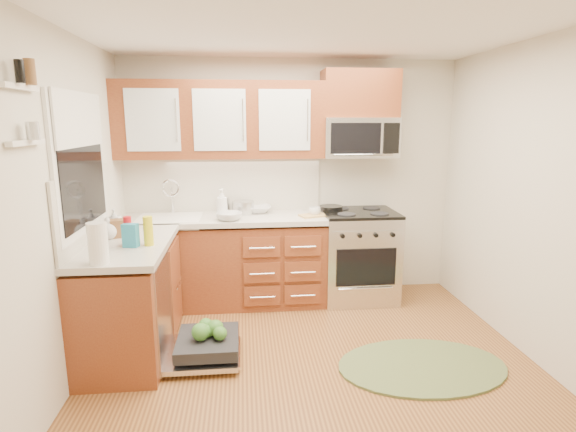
{
  "coord_description": "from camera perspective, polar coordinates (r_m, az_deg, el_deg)",
  "views": [
    {
      "loc": [
        -0.52,
        -3.03,
        1.87
      ],
      "look_at": [
        -0.12,
        0.85,
        1.04
      ],
      "focal_mm": 28.0,
      "sensor_mm": 36.0,
      "label": 1
    }
  ],
  "objects": [
    {
      "name": "shelf_lower",
      "position": [
        2.94,
        -30.27,
        8.07
      ],
      "size": [
        0.04,
        0.4,
        0.03
      ],
      "primitive_type": "cube",
      "color": "white",
      "rests_on": "ground"
    },
    {
      "name": "wooden_box",
      "position": [
        3.97,
        -20.54,
        -1.45
      ],
      "size": [
        0.17,
        0.14,
        0.15
      ],
      "primitive_type": "cube",
      "rotation": [
        0.0,
        0.0,
        0.29
      ],
      "color": "brown",
      "rests_on": "countertop_left"
    },
    {
      "name": "base_cabinet_left",
      "position": [
        3.95,
        -19.33,
        -10.18
      ],
      "size": [
        0.6,
        1.25,
        0.85
      ],
      "primitive_type": "cube",
      "color": "maroon",
      "rests_on": "ground"
    },
    {
      "name": "range",
      "position": [
        4.82,
        8.87,
        -4.95
      ],
      "size": [
        0.76,
        0.64,
        0.95
      ],
      "primitive_type": null,
      "color": "silver",
      "rests_on": "ground"
    },
    {
      "name": "red_bottle",
      "position": [
        3.67,
        -19.65,
        -1.8
      ],
      "size": [
        0.08,
        0.08,
        0.23
      ],
      "primitive_type": "cylinder",
      "rotation": [
        0.0,
        0.0,
        -0.33
      ],
      "color": "red",
      "rests_on": "countertop_left"
    },
    {
      "name": "canister",
      "position": [
        4.76,
        -8.02,
        1.4
      ],
      "size": [
        0.13,
        0.13,
        0.16
      ],
      "primitive_type": "cylinder",
      "rotation": [
        0.0,
        0.0,
        -0.41
      ],
      "color": "silver",
      "rests_on": "countertop_back"
    },
    {
      "name": "soap_bottle_c",
      "position": [
        3.93,
        -21.93,
        -1.4
      ],
      "size": [
        0.19,
        0.19,
        0.18
      ],
      "primitive_type": "imported",
      "rotation": [
        0.0,
        0.0,
        -0.4
      ],
      "color": "#999999",
      "rests_on": "countertop_left"
    },
    {
      "name": "base_cabinet_back",
      "position": [
        4.71,
        -8.08,
        -5.98
      ],
      "size": [
        2.05,
        0.6,
        0.85
      ],
      "primitive_type": "cube",
      "color": "maroon",
      "rests_on": "ground"
    },
    {
      "name": "bowl_b",
      "position": [
        4.38,
        -7.47,
        -0.05
      ],
      "size": [
        0.33,
        0.33,
        0.08
      ],
      "primitive_type": "imported",
      "rotation": [
        0.0,
        0.0,
        -0.41
      ],
      "color": "#999999",
      "rests_on": "countertop_back"
    },
    {
      "name": "sink",
      "position": [
        4.63,
        -14.74,
        -1.75
      ],
      "size": [
        0.62,
        0.5,
        0.26
      ],
      "primitive_type": null,
      "color": "white",
      "rests_on": "ground"
    },
    {
      "name": "paper_towel_roll",
      "position": [
        3.26,
        -22.99,
        -3.21
      ],
      "size": [
        0.15,
        0.15,
        0.28
      ],
      "primitive_type": "cylinder",
      "rotation": [
        0.0,
        0.0,
        0.14
      ],
      "color": "white",
      "rests_on": "countertop_left"
    },
    {
      "name": "wall_back",
      "position": [
        4.85,
        0.38,
        4.66
      ],
      "size": [
        3.5,
        0.04,
        2.5
      ],
      "primitive_type": "cube",
      "color": "beige",
      "rests_on": "ground"
    },
    {
      "name": "skillet",
      "position": [
        4.73,
        5.49,
        1.02
      ],
      "size": [
        0.25,
        0.25,
        0.05
      ],
      "primitive_type": "cylinder",
      "rotation": [
        0.0,
        0.0,
        0.03
      ],
      "color": "black",
      "rests_on": "range"
    },
    {
      "name": "backsplash_left",
      "position": [
        3.81,
        -24.31,
        0.97
      ],
      "size": [
        0.02,
        1.25,
        0.57
      ],
      "primitive_type": "cube",
      "color": "beige",
      "rests_on": "ground"
    },
    {
      "name": "wall_left",
      "position": [
        3.33,
        -27.41,
        -0.09
      ],
      "size": [
        0.04,
        3.5,
        2.5
      ],
      "primitive_type": "cube",
      "color": "beige",
      "rests_on": "ground"
    },
    {
      "name": "backsplash_back",
      "position": [
        4.81,
        -8.23,
        4.0
      ],
      "size": [
        2.05,
        0.02,
        0.57
      ],
      "primitive_type": "cube",
      "color": "beige",
      "rests_on": "ground"
    },
    {
      "name": "wall_front",
      "position": [
        1.51,
        15.2,
        -12.6
      ],
      "size": [
        3.5,
        0.04,
        2.5
      ],
      "primitive_type": "cube",
      "color": "beige",
      "rests_on": "ground"
    },
    {
      "name": "shelf_upper",
      "position": [
        2.94,
        -30.9,
        13.88
      ],
      "size": [
        0.04,
        0.4,
        0.03
      ],
      "primitive_type": "cube",
      "color": "white",
      "rests_on": "ground"
    },
    {
      "name": "countertop_left",
      "position": [
        3.8,
        -19.68,
        -3.51
      ],
      "size": [
        0.64,
        1.27,
        0.05
      ],
      "primitive_type": "cube",
      "color": "beige",
      "rests_on": "base_cabinet_left"
    },
    {
      "name": "stock_pot",
      "position": [
        4.65,
        -5.72,
        1.08
      ],
      "size": [
        0.3,
        0.3,
        0.13
      ],
      "primitive_type": "cylinder",
      "rotation": [
        0.0,
        0.0,
        -0.43
      ],
      "color": "silver",
      "rests_on": "countertop_back"
    },
    {
      "name": "floor",
      "position": [
        3.6,
        3.54,
        -19.34
      ],
      "size": [
        3.5,
        3.5,
        0.0
      ],
      "primitive_type": "plane",
      "color": "brown",
      "rests_on": "ground"
    },
    {
      "name": "wall_right",
      "position": [
        3.83,
        30.58,
        1.03
      ],
      "size": [
        0.04,
        3.5,
        2.5
      ],
      "primitive_type": "cube",
      "color": "beige",
      "rests_on": "ground"
    },
    {
      "name": "upper_cabinets",
      "position": [
        4.61,
        -8.56,
        11.94
      ],
      "size": [
        2.05,
        0.35,
        0.75
      ],
      "primitive_type": null,
      "color": "maroon",
      "rests_on": "ground"
    },
    {
      "name": "blue_carton",
      "position": [
        3.62,
        -19.35,
        -2.34
      ],
      "size": [
        0.12,
        0.09,
        0.18
      ],
      "primitive_type": "cube",
      "rotation": [
        0.0,
        0.0,
        -0.21
      ],
      "color": "teal",
      "rests_on": "countertop_left"
    },
    {
      "name": "bowl_a",
      "position": [
        4.72,
        -3.94,
        0.87
      ],
      "size": [
        0.3,
        0.3,
        0.07
      ],
      "primitive_type": "imported",
      "rotation": [
        0.0,
        0.0,
        0.05
      ],
      "color": "#999999",
      "rests_on": "countertop_back"
    },
    {
      "name": "cutting_board",
      "position": [
        4.53,
        3.19,
        0.07
      ],
      "size": [
        0.3,
        0.24,
        0.02
      ],
      "primitive_type": "cube",
      "rotation": [
        0.0,
        0.0,
        0.31
      ],
      "color": "tan",
      "rests_on": "countertop_back"
    },
    {
      "name": "soap_bottle_a",
      "position": [
        4.41,
        -8.39,
        1.49
      ],
      "size": [
        0.15,
        0.15,
        0.3
      ],
      "primitive_type": "imported",
      "rotation": [
        0.0,
        0.0,
        -0.33
      ],
      "color": "#999999",
      "rests_on": "countertop_back"
    },
    {
      "name": "countertop_back",
      "position": [
        4.58,
        -8.26,
        -0.35
      ],
      "size": [
        2.07,
        0.64,
        0.05
      ],
      "primitive_type": "cube",
      "color": "beige",
      "rests_on": "base_cabinet_back"
    },
    {
      "name": "cup",
      "position": [
        4.55,
        3.39,
        0.6
      ],
      "size": [
        0.13,
        0.13,
        0.09
      ],
      "primitive_type": "imported",
      "rotation": [
        0.0,
        0.0,
        -0.13
      ],
      "color": "#999999",
      "rests_on": "countertop_back"
    },
    {
      "name": "cabinet_over_mw",
      "position": [
        4.76,
        9.08,
        15.05
      ],
      "size": [
        0.76,
        0.35,
        0.47
      ],
      "primitive_type": "cube",
      "color": "maroon",
      "rests_on": "ground"
    },
    {
      "name": "ceiling",
      "position": [
        3.14,
        4.18,
        23.57
      ],
      "size": [
        3.5,
        3.5,
        0.0
      ],
      "primitive_type": "plane",
      "rotation": [
        3.14,
        0.0,
        0.0
      ],
      "color": "white",
      "rests_on": "ground"
    },
    {
      "name": "rug",
      "position": [
        3.8,
        16.66,
        -17.81
      ],
      "size": [
        1.44,
        1.06,
        0.02
      ],
      "primitive_type": null,
      "rotation": [
        0.0,
        0.0,
        0.17
      ],
      "color": "#58663A",
      "rests_on": "ground"
    },
    {
      "name": "dishwasher",
      "position": [
        3.78,
        -10.72,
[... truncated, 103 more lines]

